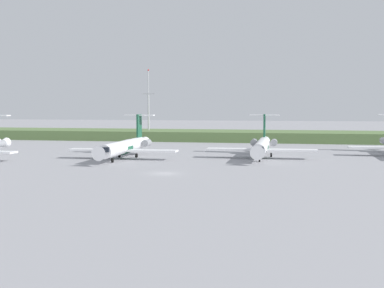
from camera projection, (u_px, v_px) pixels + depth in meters
ground_plane at (196, 156)px, 115.15m from camera, size 500.00×500.00×0.00m
grass_berm at (225, 136)px, 163.81m from camera, size 320.00×20.00×2.99m
regional_jet_third at (125, 146)px, 109.56m from camera, size 22.81×31.00×9.00m
regional_jet_fourth at (262, 146)px, 110.92m from camera, size 22.81×31.00×9.00m
antenna_mast at (149, 110)px, 167.74m from camera, size 4.40×0.50×22.36m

